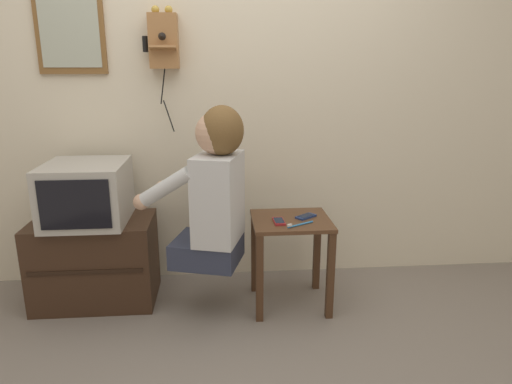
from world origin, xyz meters
The scene contains 10 objects.
wall_back centered at (0.00, 1.23, 1.27)m, with size 6.80×0.05×2.55m.
side_table centered at (0.38, 0.75, 0.41)m, with size 0.45×0.41×0.54m.
person centered at (-0.06, 0.69, 0.75)m, with size 0.62×0.48×0.88m.
tv_stand centered at (-0.79, 0.90, 0.26)m, with size 0.70×0.43×0.52m.
television centered at (-0.79, 0.88, 0.69)m, with size 0.45×0.48×0.34m.
wall_phone_antique centered at (-0.34, 1.15, 1.53)m, with size 0.21×0.18×0.73m.
framed_picture centered at (-0.88, 1.19, 1.61)m, with size 0.40×0.03×0.54m.
cell_phone_held centered at (0.30, 0.70, 0.54)m, with size 0.06×0.13×0.01m.
cell_phone_spare centered at (0.47, 0.77, 0.54)m, with size 0.13×0.12×0.01m.
toothbrush centered at (0.40, 0.64, 0.55)m, with size 0.16×0.10×0.02m.
Camera 1 is at (-0.03, -1.71, 1.39)m, focal length 32.00 mm.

